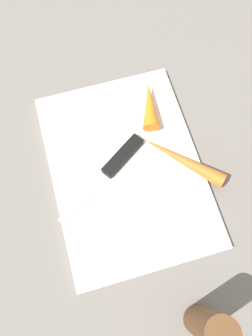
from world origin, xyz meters
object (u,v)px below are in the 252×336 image
Objects in this scene: cutting_board at (126,169)px; carrot_long at (182,160)px; knife at (117,161)px; carrot_short at (150,105)px; pepper_grinder at (208,326)px.

cutting_board is 2.31× the size of carrot_long.
knife is 0.12m from carrot_short.
carrot_long is at bearing 80.45° from cutting_board.
carrot_long is at bearing 130.61° from knife.
cutting_board is at bearing 96.66° from knife.
cutting_board is 0.28m from pepper_grinder.
pepper_grinder reaches higher than cutting_board.
carrot_short is at bearing 143.67° from cutting_board.
knife is at bearing 149.05° from carrot_short.
carrot_short is (-0.12, -0.02, 0.00)m from carrot_long.
carrot_short is 0.65× the size of pepper_grinder.
pepper_grinder reaches higher than carrot_short.
pepper_grinder is (0.27, 0.04, 0.07)m from cutting_board.
knife is 0.11m from carrot_long.
cutting_board is at bearing -171.56° from pepper_grinder.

